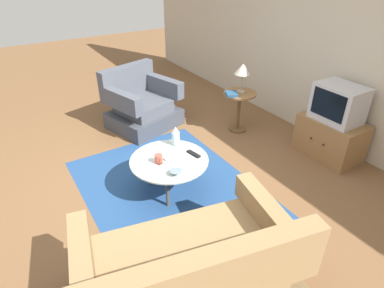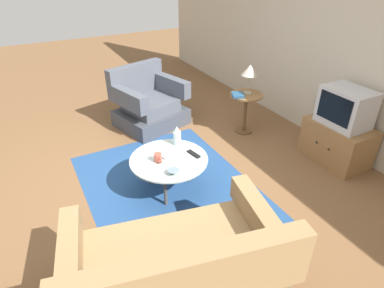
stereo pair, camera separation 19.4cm
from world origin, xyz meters
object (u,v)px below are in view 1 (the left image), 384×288
Objects in this scene: couch at (189,272)px; mug at (159,159)px; tv_remote_silver at (171,156)px; television at (339,103)px; tv_stand at (330,138)px; bowl at (176,173)px; vase at (176,136)px; table_lamp at (243,70)px; book at (231,94)px; armchair at (141,106)px; coffee_table at (169,162)px; tv_remote_dark at (194,154)px; side_table at (239,104)px.

couch is 13.04× the size of mug.
mug is 0.71× the size of tv_remote_silver.
couch is 2.76m from television.
bowl is (-0.17, -2.18, 0.18)m from tv_stand.
television is at bearing 85.59° from bowl.
vase is 1.24× the size of tv_remote_silver.
table_lamp is 1.81× the size of vase.
book is at bearing 115.52° from mug.
couch is 2.73m from book.
couch is 4.15× the size of table_lamp.
vase reaches higher than tv_stand.
armchair is 1.69m from coffee_table.
couch reaches higher than bowl.
book reaches higher than tv_remote_silver.
coffee_table is 3.68× the size of vase.
tv_stand is at bearing 57.31° from book.
couch is at bearing 56.29° from armchair.
book is (-0.78, 1.12, 0.19)m from tv_remote_dark.
armchair reaches higher than book.
television is 2.28× the size of book.
couch reaches higher than coffee_table.
armchair reaches higher than bowl.
couch is 9.22× the size of tv_remote_dark.
couch is (2.86, -0.92, -0.03)m from armchair.
side_table is at bearing 117.64° from book.
tv_remote_dark is at bearing -58.40° from side_table.
tv_remote_silver is at bearing 160.78° from bowl.
side_table is 1.42m from vase.
tv_remote_dark is 1.01× the size of tv_remote_silver.
book is at bearing -148.50° from television.
tv_stand is 1.41m from book.
book is at bearing 15.17° from tv_remote_silver.
book reaches higher than bowl.
table_lamp is 1.89m from mug.
tv_remote_dark is (-0.39, -1.83, 0.17)m from tv_stand.
armchair is 1.98m from bowl.
armchair is at bearing 162.09° from mug.
book is (0.01, -0.16, 0.19)m from side_table.
couch is 9.29× the size of tv_remote_silver.
side_table is 3.21× the size of tv_remote_silver.
armchair is 2.70× the size of table_lamp.
table_lamp reaches higher than coffee_table.
table_lamp is at bearing 12.72° from tv_remote_silver.
table_lamp is at bearing 121.62° from bowl.
tv_remote_dark is (-0.22, 0.34, -0.02)m from bowl.
armchair is 1.72m from mug.
table_lamp is at bearing 55.17° from couch.
table_lamp is 3.14× the size of mug.
book is at bearing -66.17° from tv_remote_dark.
table_lamp reaches higher than television.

